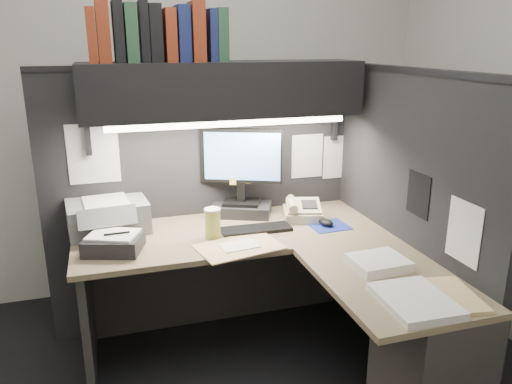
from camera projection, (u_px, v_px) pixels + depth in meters
wall_back at (181, 102)px, 3.46m from camera, size 3.50×0.04×2.70m
wall_front at (508, 334)px, 0.72m from camera, size 3.50×0.04×2.70m
partition_back at (204, 201)px, 3.11m from camera, size 1.90×0.06×1.60m
partition_right at (405, 226)px, 2.69m from camera, size 0.06×1.50×1.60m
desk at (322, 318)px, 2.47m from camera, size 1.70×1.53×0.73m
overhead_shelf at (224, 89)px, 2.77m from camera, size 1.55×0.34×0.30m
task_light_tube at (231, 124)px, 2.69m from camera, size 1.32×0.04×0.04m
monitor at (241, 181)px, 3.02m from camera, size 0.47×0.34×0.53m
keyboard at (256, 229)px, 2.81m from camera, size 0.40×0.14×0.02m
mousepad at (329, 226)px, 2.89m from camera, size 0.23×0.21×0.00m
mouse at (326, 222)px, 2.88m from camera, size 0.09×0.12×0.04m
telephone at (303, 211)px, 3.00m from camera, size 0.27×0.28×0.09m
coffee_cup at (213, 224)px, 2.69m from camera, size 0.11×0.11×0.16m
printer at (107, 215)px, 2.82m from camera, size 0.46×0.41×0.17m
notebook_stack at (114, 243)px, 2.53m from camera, size 0.33×0.30×0.08m
open_folder at (239, 247)px, 2.59m from camera, size 0.48×0.36×0.01m
paper_stack_a at (378, 263)px, 2.35m from camera, size 0.26×0.23×0.05m
paper_stack_b at (415, 301)px, 2.02m from camera, size 0.28×0.34×0.03m
manila_stack at (446, 296)px, 2.08m from camera, size 0.29×0.35×0.02m
binder_row at (158, 34)px, 2.59m from camera, size 0.71×0.25×0.30m
pinned_papers at (284, 171)px, 2.81m from camera, size 1.76×1.31×0.51m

